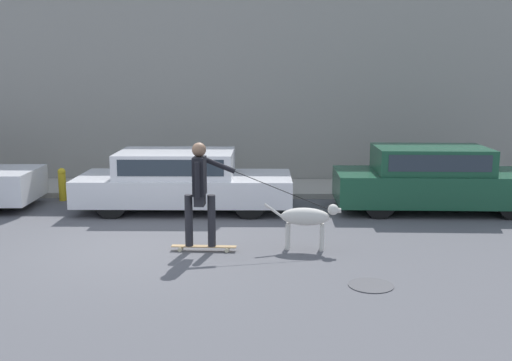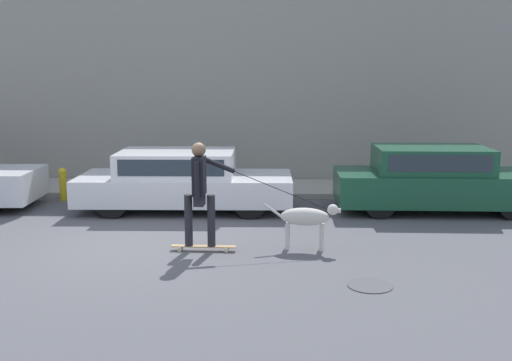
% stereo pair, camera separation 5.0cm
% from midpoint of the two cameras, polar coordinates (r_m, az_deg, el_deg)
% --- Properties ---
extents(ground_plane, '(36.00, 36.00, 0.00)m').
position_cam_midpoint_polar(ground_plane, '(10.30, -10.32, -6.15)').
color(ground_plane, '#545459').
extents(back_wall, '(32.00, 0.30, 4.84)m').
position_cam_midpoint_polar(back_wall, '(15.82, -6.29, 8.51)').
color(back_wall, gray).
rests_on(back_wall, ground_plane).
extents(sidewalk_curb, '(30.00, 1.98, 0.12)m').
position_cam_midpoint_polar(sidewalk_curb, '(14.93, -6.68, -0.72)').
color(sidewalk_curb, '#A39E93').
rests_on(sidewalk_curb, ground_plane).
extents(parked_car_1, '(4.49, 1.84, 1.26)m').
position_cam_midpoint_polar(parked_car_1, '(12.75, -7.12, -0.05)').
color(parked_car_1, black).
rests_on(parked_car_1, ground_plane).
extents(parked_car_2, '(4.27, 1.73, 1.36)m').
position_cam_midpoint_polar(parked_car_2, '(13.09, 16.62, 0.05)').
color(parked_car_2, black).
rests_on(parked_car_2, ground_plane).
extents(dog, '(1.27, 0.38, 0.77)m').
position_cam_midpoint_polar(dog, '(9.86, 4.73, -3.58)').
color(dog, beige).
rests_on(dog, ground_plane).
extents(skateboarder, '(2.65, 0.53, 1.78)m').
position_cam_midpoint_polar(skateboarder, '(9.66, -5.45, -0.82)').
color(skateboarder, beige).
rests_on(skateboarder, ground_plane).
extents(manhole_cover, '(0.62, 0.62, 0.01)m').
position_cam_midpoint_polar(manhole_cover, '(8.46, 10.71, -9.78)').
color(manhole_cover, '#38383D').
rests_on(manhole_cover, ground_plane).
extents(fire_hydrant, '(0.18, 0.18, 0.75)m').
position_cam_midpoint_polar(fire_hydrant, '(14.31, -18.07, -0.27)').
color(fire_hydrant, gold).
rests_on(fire_hydrant, ground_plane).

